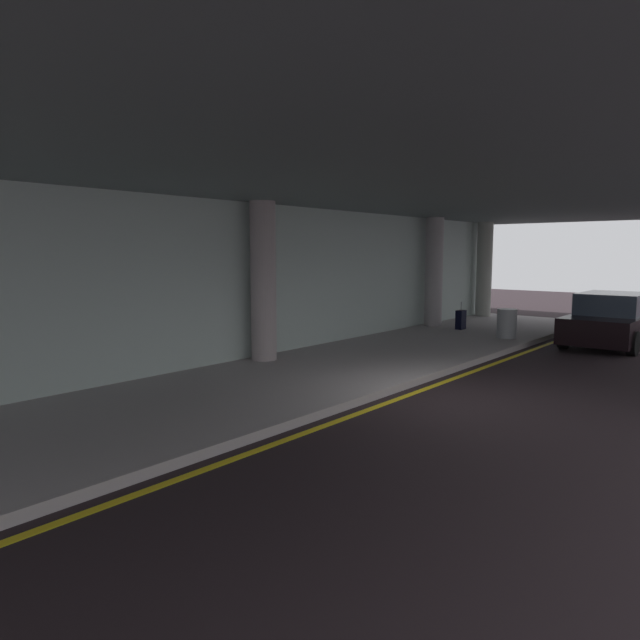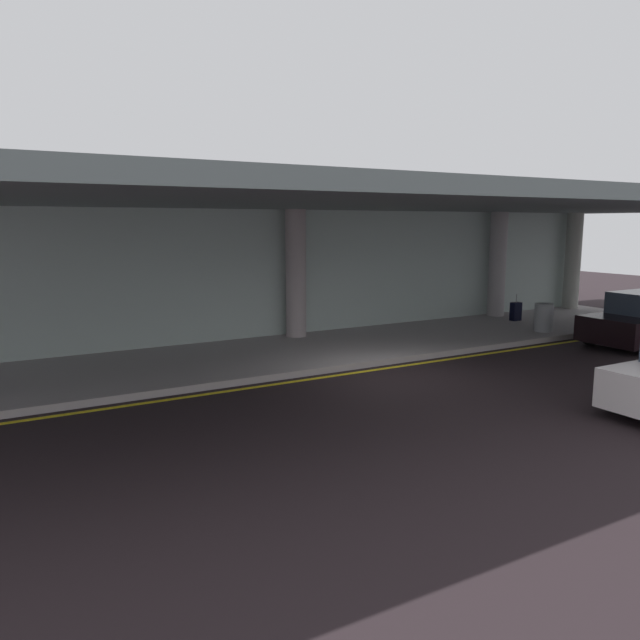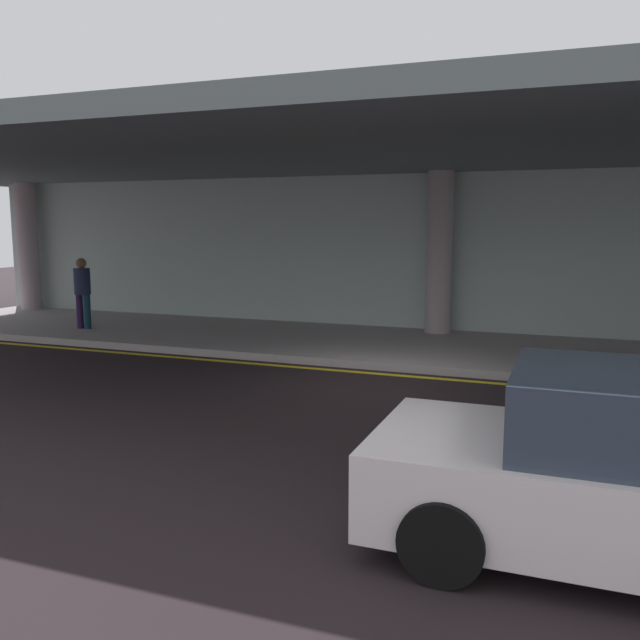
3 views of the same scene
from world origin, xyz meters
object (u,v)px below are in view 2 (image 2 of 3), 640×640
object	(u,v)px
trash_bin_steel	(544,317)
support_column_left_mid	(296,274)
support_column_center	(497,264)
suitcase_upright_primary	(516,311)
support_column_right_mid	(573,261)

from	to	relation	value
trash_bin_steel	support_column_left_mid	bearing A→B (deg)	156.35
support_column_center	suitcase_upright_primary	world-z (taller)	support_column_center
support_column_left_mid	support_column_center	size ratio (longest dim) A/B	1.00
suitcase_upright_primary	support_column_right_mid	bearing A→B (deg)	19.00
support_column_center	suitcase_upright_primary	size ratio (longest dim) A/B	4.06
support_column_right_mid	suitcase_upright_primary	bearing A→B (deg)	-164.82
suitcase_upright_primary	support_column_left_mid	bearing A→B (deg)	175.41
support_column_left_mid	support_column_right_mid	size ratio (longest dim) A/B	1.00
support_column_center	support_column_right_mid	size ratio (longest dim) A/B	1.00
support_column_right_mid	suitcase_upright_primary	distance (m)	4.64
suitcase_upright_primary	trash_bin_steel	bearing A→B (deg)	-110.76
support_column_center	support_column_right_mid	bearing A→B (deg)	0.00
trash_bin_steel	suitcase_upright_primary	bearing A→B (deg)	65.42
suitcase_upright_primary	trash_bin_steel	world-z (taller)	suitcase_upright_primary
support_column_left_mid	suitcase_upright_primary	size ratio (longest dim) A/B	4.06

